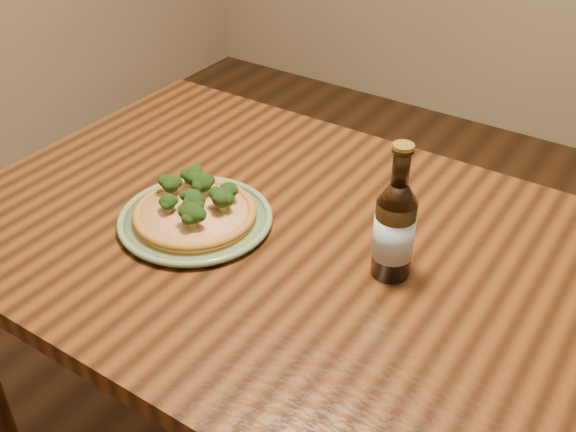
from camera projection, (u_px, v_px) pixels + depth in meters
The scene contains 4 objects.
table at pixel (345, 296), 1.29m from camera, with size 1.60×0.90×0.75m.
plate at pixel (196, 219), 1.32m from camera, with size 0.30×0.30×0.02m.
pizza at pixel (195, 209), 1.31m from camera, with size 0.24×0.24×0.07m.
beer_bottle at pixel (394, 229), 1.15m from camera, with size 0.07×0.07×0.26m.
Camera 1 is at (0.45, -0.77, 1.52)m, focal length 42.00 mm.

